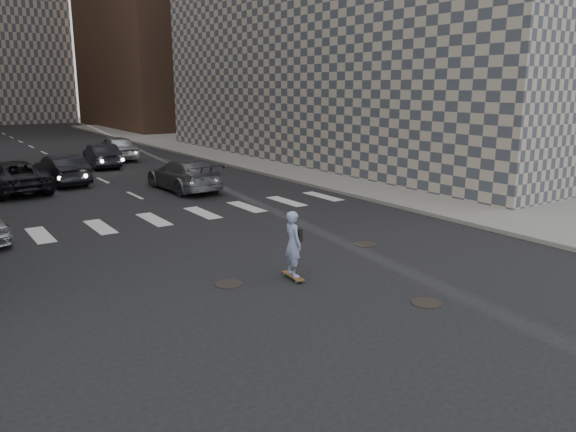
% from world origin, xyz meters
% --- Properties ---
extents(ground, '(160.00, 160.00, 0.00)m').
position_xyz_m(ground, '(0.00, 0.00, 0.00)').
color(ground, black).
rests_on(ground, ground).
extents(sidewalk_right, '(13.00, 80.00, 0.15)m').
position_xyz_m(sidewalk_right, '(14.50, 20.00, 0.07)').
color(sidewalk_right, gray).
rests_on(sidewalk_right, ground).
extents(manhole_a, '(0.70, 0.70, 0.02)m').
position_xyz_m(manhole_a, '(1.20, -2.50, 0.01)').
color(manhole_a, black).
rests_on(manhole_a, ground).
extents(manhole_b, '(0.70, 0.70, 0.02)m').
position_xyz_m(manhole_b, '(-2.00, 1.20, 0.01)').
color(manhole_b, black).
rests_on(manhole_b, ground).
extents(manhole_c, '(0.70, 0.70, 0.02)m').
position_xyz_m(manhole_c, '(3.30, 2.00, 0.01)').
color(manhole_c, black).
rests_on(manhole_c, ground).
extents(skateboarder, '(0.49, 0.93, 1.82)m').
position_xyz_m(skateboarder, '(-0.41, 0.62, 0.95)').
color(skateboarder, brown).
rests_on(skateboarder, ground).
extents(traffic_car_a, '(1.96, 4.67, 1.50)m').
position_xyz_m(traffic_car_a, '(-2.00, 19.04, 0.75)').
color(traffic_car_a, black).
rests_on(traffic_car_a, ground).
extents(traffic_car_b, '(2.23, 5.19, 1.49)m').
position_xyz_m(traffic_car_b, '(2.45, 14.00, 0.75)').
color(traffic_car_b, '#5C5E64').
rests_on(traffic_car_b, ground).
extents(traffic_car_c, '(2.97, 5.56, 1.48)m').
position_xyz_m(traffic_car_c, '(-4.47, 18.00, 0.74)').
color(traffic_car_c, black).
rests_on(traffic_car_c, ground).
extents(traffic_car_d, '(1.94, 4.79, 1.63)m').
position_xyz_m(traffic_car_d, '(3.23, 26.95, 0.82)').
color(traffic_car_d, '#BABEC2').
rests_on(traffic_car_d, ground).
extents(traffic_car_e, '(1.82, 4.43, 1.43)m').
position_xyz_m(traffic_car_e, '(1.41, 24.00, 0.71)').
color(traffic_car_e, black).
rests_on(traffic_car_e, ground).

